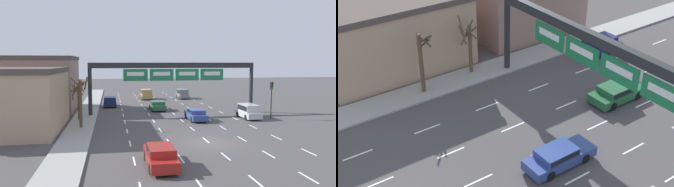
# 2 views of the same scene
# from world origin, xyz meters

# --- Properties ---
(ground_plane) EXTENTS (220.00, 220.00, 0.00)m
(ground_plane) POSITION_xyz_m (0.00, 0.00, 0.00)
(ground_plane) COLOR #474444
(sidewalk_left) EXTENTS (2.80, 110.00, 0.15)m
(sidewalk_left) POSITION_xyz_m (-11.30, 0.00, 0.07)
(sidewalk_left) COLOR #999993
(sidewalk_left) RESTS_ON ground_plane
(lane_dashes) EXTENTS (13.32, 67.00, 0.01)m
(lane_dashes) POSITION_xyz_m (0.00, 13.50, 0.00)
(lane_dashes) COLOR white
(lane_dashes) RESTS_ON ground_plane
(sign_gantry) EXTENTS (21.89, 0.69, 6.73)m
(sign_gantry) POSITION_xyz_m (-0.00, 15.77, 5.54)
(sign_gantry) COLOR #232628
(sign_gantry) RESTS_ON ground_plane
(building_near) EXTENTS (11.08, 12.55, 6.24)m
(building_near) POSITION_xyz_m (-18.53, 8.21, 3.13)
(building_near) COLOR tan
(building_near) RESTS_ON ground_plane
(building_far) EXTENTS (10.75, 11.03, 7.61)m
(building_far) POSITION_xyz_m (-18.37, 22.01, 3.82)
(building_far) COLOR gray
(building_far) RESTS_ON ground_plane
(suv_navy) EXTENTS (1.93, 4.20, 1.53)m
(suv_navy) POSITION_xyz_m (-8.31, 24.50, 0.86)
(suv_navy) COLOR #19234C
(suv_navy) RESTS_ON ground_plane
(suv_gold) EXTENTS (1.99, 4.43, 1.82)m
(suv_gold) POSITION_xyz_m (-1.73, 33.79, 1.01)
(suv_gold) COLOR #A88947
(suv_gold) RESTS_ON ground_plane
(car_red) EXTENTS (1.81, 4.81, 1.40)m
(car_red) POSITION_xyz_m (-4.99, -5.43, 0.75)
(car_red) COLOR maroon
(car_red) RESTS_ON ground_plane
(suv_silver) EXTENTS (1.80, 4.29, 1.71)m
(suv_silver) POSITION_xyz_m (8.26, 10.98, 0.95)
(suv_silver) COLOR #B7B7BC
(suv_silver) RESTS_ON ground_plane
(car_blue) EXTENTS (1.79, 4.76, 1.31)m
(car_blue) POSITION_xyz_m (1.66, 10.87, 0.71)
(car_blue) COLOR navy
(car_blue) RESTS_ON ground_plane
(car_green) EXTENTS (1.99, 4.53, 1.31)m
(car_green) POSITION_xyz_m (-1.65, 19.58, 0.71)
(car_green) COLOR #235B38
(car_green) RESTS_ON ground_plane
(suv_grey) EXTENTS (1.81, 4.30, 1.76)m
(suv_grey) POSITION_xyz_m (5.09, 33.76, 0.98)
(suv_grey) COLOR slate
(suv_grey) RESTS_ON ground_plane
(traffic_light_near_gantry) EXTENTS (0.30, 0.35, 4.46)m
(traffic_light_near_gantry) POSITION_xyz_m (10.81, 10.20, 3.19)
(traffic_light_near_gantry) COLOR black
(traffic_light_near_gantry) RESTS_ON ground_plane
(tree_bare_closest) EXTENTS (1.81, 1.45, 5.18)m
(tree_bare_closest) POSITION_xyz_m (-11.18, 8.19, 2.96)
(tree_bare_closest) COLOR brown
(tree_bare_closest) RESTS_ON sidewalk_left
(tree_bare_second) EXTENTS (1.45, 1.66, 4.96)m
(tree_bare_second) POSITION_xyz_m (-11.86, 12.80, 2.71)
(tree_bare_second) COLOR brown
(tree_bare_second) RESTS_ON sidewalk_left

